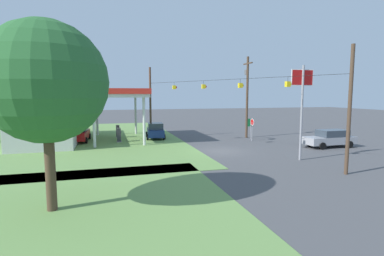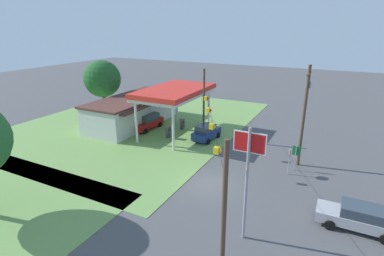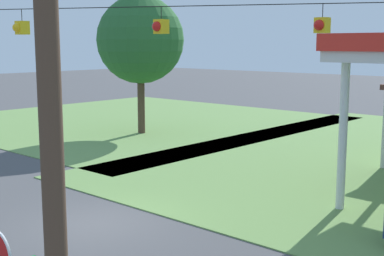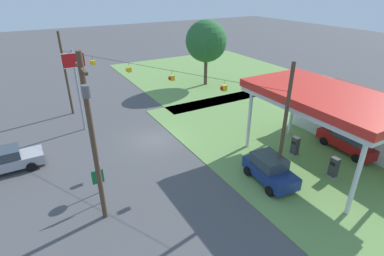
# 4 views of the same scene
# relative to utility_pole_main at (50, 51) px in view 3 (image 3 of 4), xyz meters

# --- Properties ---
(ground_plane) EXTENTS (160.00, 160.00, 0.00)m
(ground_plane) POSITION_rel_utility_pole_main_xyz_m (-7.39, 6.23, -5.38)
(ground_plane) COLOR #4C4C4F
(grass_verge_opposite_corner) EXTENTS (24.00, 24.00, 0.04)m
(grass_verge_opposite_corner) POSITION_rel_utility_pole_main_xyz_m (-23.39, 22.23, -5.36)
(grass_verge_opposite_corner) COLOR #6B934C
(grass_verge_opposite_corner) RESTS_ON ground
(utility_pole_main) EXTENTS (2.20, 0.44, 9.62)m
(utility_pole_main) POSITION_rel_utility_pole_main_xyz_m (0.00, 0.00, 0.00)
(utility_pole_main) COLOR #4C3828
(utility_pole_main) RESTS_ON ground
(signal_span_gantry) EXTENTS (19.71, 10.24, 8.32)m
(signal_span_gantry) POSITION_rel_utility_pole_main_xyz_m (-7.39, 6.21, -0.83)
(signal_span_gantry) COLOR #4C3828
(signal_span_gantry) RESTS_ON ground
(tree_west_verge) EXTENTS (5.26, 5.26, 8.33)m
(tree_west_verge) POSITION_rel_utility_pole_main_xyz_m (-18.63, 18.59, 0.30)
(tree_west_verge) COLOR #4C3828
(tree_west_verge) RESTS_ON ground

